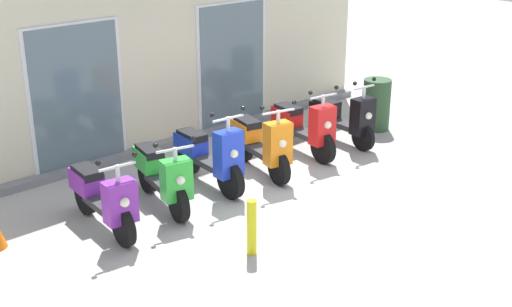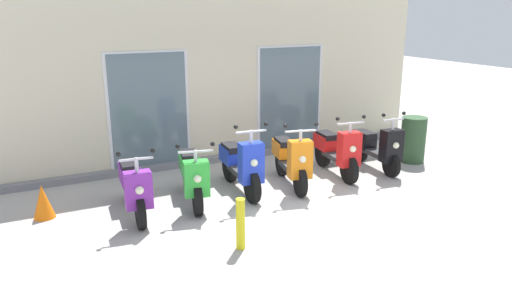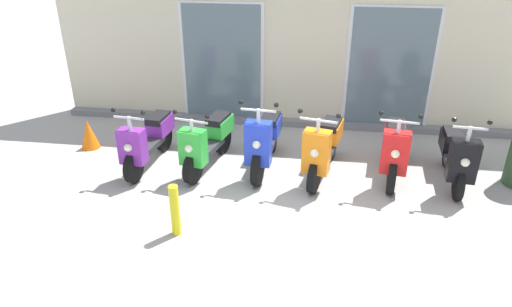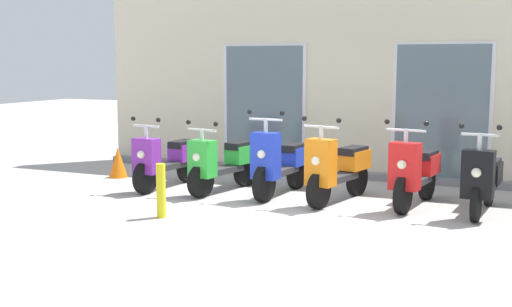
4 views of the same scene
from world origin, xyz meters
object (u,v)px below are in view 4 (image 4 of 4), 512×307
scooter_orange (338,168)px  scooter_red (415,172)px  scooter_green (223,162)px  traffic_cone (118,162)px  curb_bollard (161,191)px  scooter_blue (280,163)px  scooter_purple (167,159)px  scooter_black (483,178)px

scooter_orange → scooter_red: (1.06, 0.12, -0.01)m
scooter_green → traffic_cone: 2.28m
scooter_orange → curb_bollard: (-1.82, -1.79, -0.14)m
scooter_orange → scooter_blue: bearing=172.5°
scooter_blue → scooter_purple: bearing=-175.4°
scooter_green → scooter_red: bearing=1.7°
scooter_red → curb_bollard: size_ratio=2.26×
scooter_black → curb_bollard: bearing=-154.1°
scooter_purple → curb_bollard: (0.97, -1.76, -0.10)m
scooter_orange → traffic_cone: bearing=173.7°
scooter_purple → scooter_blue: 1.87m
scooter_black → scooter_orange: bearing=-178.6°
scooter_blue → curb_bollard: 2.12m
scooter_green → scooter_blue: scooter_blue is taller
scooter_purple → scooter_red: bearing=2.3°
scooter_green → curb_bollard: size_ratio=2.25×
curb_bollard → scooter_purple: bearing=118.7°
scooter_red → curb_bollard: bearing=-146.4°
scooter_purple → scooter_red: scooter_red is taller
scooter_purple → curb_bollard: 2.01m
curb_bollard → scooter_blue: bearing=64.8°
scooter_purple → scooter_orange: scooter_orange is taller
scooter_orange → curb_bollard: scooter_orange is taller
scooter_blue → scooter_black: 2.88m
scooter_purple → scooter_blue: size_ratio=0.98×
scooter_orange → scooter_green: bearing=178.8°
scooter_purple → scooter_green: size_ratio=1.03×
scooter_green → scooter_orange: 1.82m
scooter_red → scooter_black: size_ratio=1.05×
scooter_black → curb_bollard: (-3.78, -1.84, -0.12)m
scooter_red → curb_bollard: (-2.89, -1.91, -0.13)m
scooter_black → traffic_cone: (-6.01, 0.40, -0.21)m
curb_bollard → traffic_cone: 3.16m
scooter_purple → scooter_green: (0.96, 0.06, 0.00)m
scooter_orange → traffic_cone: size_ratio=3.07×
scooter_purple → scooter_black: bearing=0.9°
scooter_purple → curb_bollard: size_ratio=2.31×
scooter_black → scooter_red: bearing=175.0°
scooter_blue → traffic_cone: bearing=174.0°
scooter_green → scooter_purple: bearing=-176.2°
scooter_green → scooter_red: scooter_red is taller
scooter_purple → traffic_cone: (-1.27, 0.48, -0.19)m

